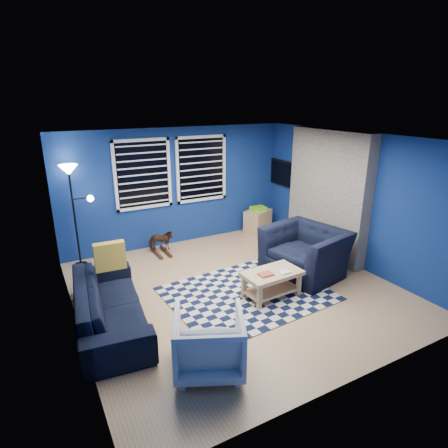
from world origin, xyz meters
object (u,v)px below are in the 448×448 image
sofa (109,304)px  armchair_bent (209,342)px  floor_lamp (72,184)px  coffee_table (272,279)px  rocking_horse (161,241)px  cabinet (258,220)px  tv (285,174)px  armchair_big (305,252)px

sofa → armchair_bent: 1.70m
sofa → floor_lamp: floor_lamp is taller
armchair_bent → floor_lamp: size_ratio=0.42×
coffee_table → floor_lamp: bearing=132.5°
armchair_bent → rocking_horse: armchair_bent is taller
armchair_bent → cabinet: bearing=-105.3°
tv → armchair_bent: tv is taller
tv → sofa: bearing=-155.7°
coffee_table → floor_lamp: size_ratio=0.50×
sofa → rocking_horse: size_ratio=4.37×
floor_lamp → rocking_horse: bearing=-7.5°
sofa → armchair_big: (3.47, -0.04, 0.10)m
rocking_horse → floor_lamp: floor_lamp is taller
tv → armchair_bent: size_ratio=1.22×
rocking_horse → coffee_table: (0.97, -2.53, 0.04)m
tv → rocking_horse: bearing=179.2°
coffee_table → sofa: bearing=169.8°
sofa → rocking_horse: (1.48, 2.09, -0.04)m
floor_lamp → armchair_bent: bearing=-77.0°
sofa → floor_lamp: 2.62m
coffee_table → cabinet: 3.14m
tv → cabinet: size_ratio=1.35×
tv → sofa: (-4.53, -2.05, -1.07)m
rocking_horse → floor_lamp: size_ratio=0.27×
tv → cabinet: bearing=154.9°
sofa → rocking_horse: bearing=-29.0°
armchair_big → armchair_bent: size_ratio=1.62×
armchair_bent → coffee_table: armchair_bent is taller
armchair_big → armchair_bent: 3.02m
armchair_bent → rocking_horse: size_ratio=1.59×
armchair_big → cabinet: bearing=155.0°
armchair_bent → floor_lamp: bearing=-52.3°
armchair_big → coffee_table: bearing=-80.5°
cabinet → tv: bearing=-48.5°
rocking_horse → floor_lamp: 2.02m
armchair_big → cabinet: size_ratio=1.79×
armchair_bent → rocking_horse: bearing=-75.7°
armchair_big → rocking_horse: (-1.99, 2.13, -0.14)m
tv → armchair_bent: (-3.70, -3.53, -1.03)m
armchair_bent → armchair_big: bearing=-126.6°
cabinet → floor_lamp: (-4.04, -0.00, 1.32)m
tv → floor_lamp: size_ratio=0.51×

